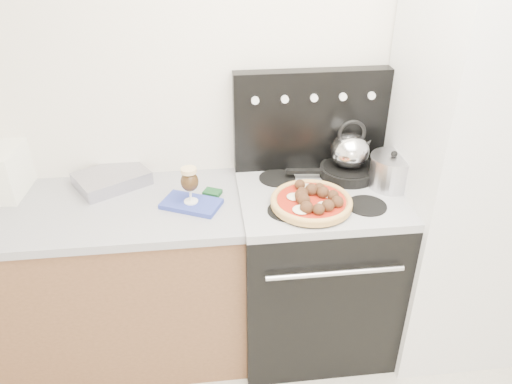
{
  "coord_description": "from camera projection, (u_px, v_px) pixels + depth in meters",
  "views": [
    {
      "loc": [
        -0.46,
        -0.8,
        2.11
      ],
      "look_at": [
        -0.24,
        1.05,
        1.01
      ],
      "focal_mm": 35.0,
      "sensor_mm": 36.0,
      "label": 1
    }
  ],
  "objects": [
    {
      "name": "pizza_pan",
      "position": [
        311.0,
        206.0,
        2.23
      ],
      "size": [
        0.4,
        0.4,
        0.01
      ],
      "primitive_type": "cylinder",
      "rotation": [
        0.0,
        0.0,
        -0.2
      ],
      "color": "black",
      "rests_on": "cooktop"
    },
    {
      "name": "skillet",
      "position": [
        348.0,
        171.0,
        2.47
      ],
      "size": [
        0.31,
        0.31,
        0.05
      ],
      "primitive_type": "cylinder",
      "rotation": [
        0.0,
        0.0,
        -0.11
      ],
      "color": "black",
      "rests_on": "cooktop"
    },
    {
      "name": "base_cabinet",
      "position": [
        97.0,
        286.0,
        2.51
      ],
      "size": [
        1.45,
        0.6,
        0.86
      ],
      "primitive_type": "cube",
      "color": "brown",
      "rests_on": "ground"
    },
    {
      "name": "tea_kettle",
      "position": [
        350.0,
        148.0,
        2.41
      ],
      "size": [
        0.2,
        0.2,
        0.21
      ],
      "primitive_type": null,
      "rotation": [
        0.0,
        0.0,
        -0.08
      ],
      "color": "silver",
      "rests_on": "skillet"
    },
    {
      "name": "stove_body",
      "position": [
        314.0,
        271.0,
        2.59
      ],
      "size": [
        0.76,
        0.65,
        0.88
      ],
      "primitive_type": "cube",
      "color": "black",
      "rests_on": "ground"
    },
    {
      "name": "beer_glass",
      "position": [
        190.0,
        185.0,
        2.22
      ],
      "size": [
        0.09,
        0.09,
        0.18
      ],
      "primitive_type": null,
      "rotation": [
        0.0,
        0.0,
        -0.08
      ],
      "color": "#342110",
      "rests_on": "oven_mitt"
    },
    {
      "name": "pizza",
      "position": [
        311.0,
        200.0,
        2.21
      ],
      "size": [
        0.4,
        0.4,
        0.05
      ],
      "primitive_type": null,
      "rotation": [
        0.0,
        0.0,
        0.12
      ],
      "color": "#CF8046",
      "rests_on": "pizza_pan"
    },
    {
      "name": "countertop",
      "position": [
        81.0,
        211.0,
        2.28
      ],
      "size": [
        1.48,
        0.63,
        0.04
      ],
      "primitive_type": "cube",
      "color": "#9C9BA3",
      "rests_on": "base_cabinet"
    },
    {
      "name": "cooktop",
      "position": [
        320.0,
        195.0,
        2.36
      ],
      "size": [
        0.76,
        0.65,
        0.04
      ],
      "primitive_type": "cube",
      "color": "#ADADB2",
      "rests_on": "stove_body"
    },
    {
      "name": "foil_sheet",
      "position": [
        112.0,
        179.0,
        2.43
      ],
      "size": [
        0.4,
        0.37,
        0.07
      ],
      "primitive_type": "cube",
      "rotation": [
        0.0,
        0.0,
        0.53
      ],
      "color": "silver",
      "rests_on": "countertop"
    },
    {
      "name": "oven_mitt",
      "position": [
        191.0,
        204.0,
        2.27
      ],
      "size": [
        0.3,
        0.25,
        0.02
      ],
      "primitive_type": "cube",
      "rotation": [
        0.0,
        0.0,
        -0.45
      ],
      "color": "#2E3C9E",
      "rests_on": "countertop"
    },
    {
      "name": "room_shell",
      "position": [
        370.0,
        249.0,
        1.42
      ],
      "size": [
        3.52,
        3.01,
        2.52
      ],
      "color": "beige",
      "rests_on": "ground"
    },
    {
      "name": "stock_pot",
      "position": [
        391.0,
        172.0,
        2.36
      ],
      "size": [
        0.24,
        0.24,
        0.15
      ],
      "primitive_type": "cylinder",
      "rotation": [
        0.0,
        0.0,
        0.23
      ],
      "color": "#B9B8C0",
      "rests_on": "cooktop"
    },
    {
      "name": "fridge",
      "position": [
        465.0,
        180.0,
        2.38
      ],
      "size": [
        0.64,
        0.68,
        1.9
      ],
      "primitive_type": "cube",
      "color": "silver",
      "rests_on": "ground"
    },
    {
      "name": "backguard",
      "position": [
        310.0,
        120.0,
        2.46
      ],
      "size": [
        0.76,
        0.08,
        0.5
      ],
      "primitive_type": "cube",
      "color": "black",
      "rests_on": "cooktop"
    }
  ]
}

